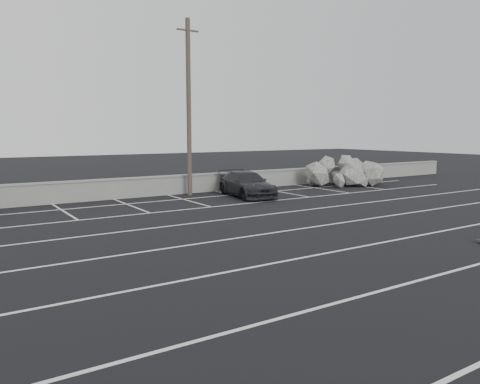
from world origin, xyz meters
TOP-DOWN VIEW (x-y plane):
  - ground at (0.00, 0.00)m, footprint 120.00×120.00m
  - seawall at (0.00, 14.00)m, footprint 50.00×0.45m
  - stall_lines at (-0.08, 4.41)m, footprint 36.00×20.05m
  - car_right at (4.34, 11.05)m, footprint 2.57×4.82m
  - utility_pole at (2.02, 13.20)m, footprint 1.25×0.25m
  - trash_bin at (4.39, 13.27)m, footprint 0.90×0.90m
  - riprap_pile at (13.29, 11.86)m, footprint 6.37×3.82m

SIDE VIEW (x-z plane):
  - ground at x=0.00m, z-range 0.00..0.00m
  - stall_lines at x=-0.08m, z-range 0.00..0.01m
  - trash_bin at x=4.39m, z-range 0.01..1.05m
  - seawall at x=0.00m, z-range 0.02..1.08m
  - riprap_pile at x=13.29m, z-range -0.18..1.47m
  - car_right at x=4.34m, z-range 0.00..1.33m
  - utility_pole at x=2.02m, z-range 0.06..9.41m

